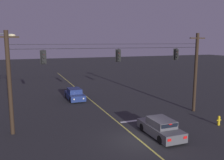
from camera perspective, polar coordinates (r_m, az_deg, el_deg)
The scene contains 10 objects.
ground_plane at distance 18.21m, azimuth 6.62°, elevation -14.07°, with size 180.00×180.00×0.00m, color #28282B.
lane_centre_stripe at distance 27.60m, azimuth -3.74°, elevation -5.89°, with size 0.14×60.00×0.01m, color #D1C64C.
stop_bar_paint at distance 22.42m, azimuth 6.09°, elevation -9.52°, with size 3.40×0.36×0.01m, color silver.
signal_span_assembly at distance 21.21m, azimuth 0.97°, elevation 1.00°, with size 19.27×0.32×8.00m.
traffic_light_leftmost at distance 19.57m, azimuth -16.02°, elevation 5.22°, with size 0.48×0.41×1.22m.
traffic_light_left_inner at distance 21.11m, azimuth 1.62°, elevation 5.84°, with size 0.48×0.41×1.22m.
traffic_light_centre at distance 24.09m, azimuth 15.11°, elevation 5.94°, with size 0.48×0.41×1.22m.
car_waiting_near_lane at distance 18.98m, azimuth 11.47°, elevation -11.11°, with size 1.80×4.33×1.39m.
car_oncoming_lead at distance 30.18m, azimuth -8.88°, elevation -3.42°, with size 1.80×4.42×1.39m.
fire_hydrant at distance 22.89m, azimuth 24.11°, elevation -8.75°, with size 0.44×0.22×0.84m.
Camera 1 is at (-7.85, -14.79, 7.17)m, focal length 38.35 mm.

